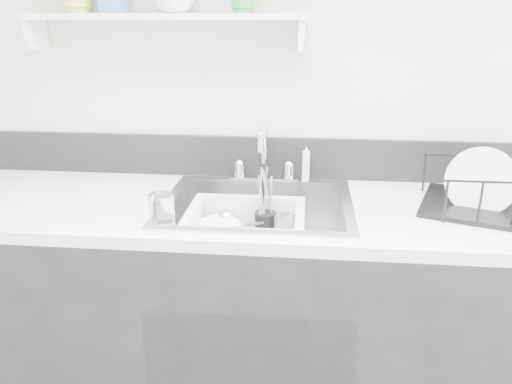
# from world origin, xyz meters

# --- Properties ---
(counter_run) EXTENTS (3.20, 0.62, 0.92)m
(counter_run) POSITION_xyz_m (0.00, 1.19, 0.46)
(counter_run) COLOR black
(counter_run) RESTS_ON ground
(backsplash) EXTENTS (3.20, 0.02, 0.16)m
(backsplash) POSITION_xyz_m (0.00, 1.49, 1.00)
(backsplash) COLOR black
(backsplash) RESTS_ON counter_run
(sink) EXTENTS (0.64, 0.52, 0.20)m
(sink) POSITION_xyz_m (0.00, 1.19, 0.83)
(sink) COLOR silver
(sink) RESTS_ON counter_run
(faucet) EXTENTS (0.26, 0.18, 0.23)m
(faucet) POSITION_xyz_m (0.00, 1.44, 0.98)
(faucet) COLOR silver
(faucet) RESTS_ON counter_run
(side_sprayer) EXTENTS (0.03, 0.03, 0.14)m
(side_sprayer) POSITION_xyz_m (0.16, 1.44, 0.99)
(side_sprayer) COLOR silver
(side_sprayer) RESTS_ON counter_run
(wall_shelf) EXTENTS (1.00, 0.16, 0.12)m
(wall_shelf) POSITION_xyz_m (-0.35, 1.42, 1.51)
(wall_shelf) COLOR silver
(wall_shelf) RESTS_ON room_shell
(wash_tub) EXTENTS (0.49, 0.45, 0.15)m
(wash_tub) POSITION_xyz_m (-0.04, 1.15, 0.83)
(wash_tub) COLOR silver
(wash_tub) RESTS_ON sink
(plate_stack) EXTENTS (0.23, 0.23, 0.09)m
(plate_stack) POSITION_xyz_m (-0.13, 1.15, 0.79)
(plate_stack) COLOR white
(plate_stack) RESTS_ON wash_tub
(utensil_cup) EXTENTS (0.08, 0.08, 0.26)m
(utensil_cup) POSITION_xyz_m (0.02, 1.25, 0.82)
(utensil_cup) COLOR black
(utensil_cup) RESTS_ON wash_tub
(ladle) EXTENTS (0.32, 0.25, 0.09)m
(ladle) POSITION_xyz_m (-0.05, 1.21, 0.81)
(ladle) COLOR silver
(ladle) RESTS_ON wash_tub
(tumbler_in_tub) EXTENTS (0.09, 0.09, 0.11)m
(tumbler_in_tub) POSITION_xyz_m (0.10, 1.20, 0.82)
(tumbler_in_tub) COLOR white
(tumbler_in_tub) RESTS_ON wash_tub
(tumbler_counter) EXTENTS (0.10, 0.10, 0.10)m
(tumbler_counter) POSITION_xyz_m (-0.27, 0.97, 0.97)
(tumbler_counter) COLOR white
(tumbler_counter) RESTS_ON counter_run
(dish_rack) EXTENTS (0.53, 0.46, 0.16)m
(dish_rack) POSITION_xyz_m (0.78, 1.20, 1.00)
(dish_rack) COLOR black
(dish_rack) RESTS_ON counter_run
(bowl_small) EXTENTS (0.15, 0.15, 0.04)m
(bowl_small) POSITION_xyz_m (0.09, 1.12, 0.78)
(bowl_small) COLOR white
(bowl_small) RESTS_ON wash_tub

